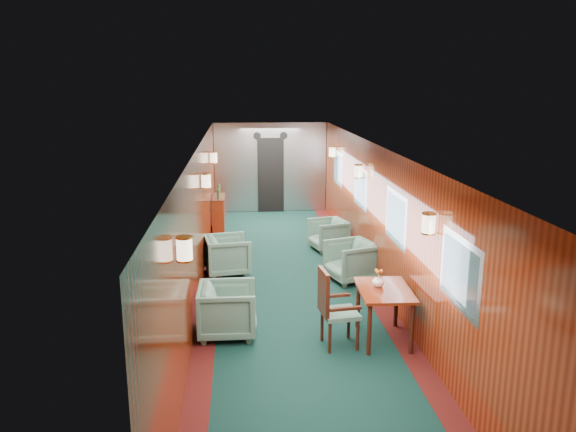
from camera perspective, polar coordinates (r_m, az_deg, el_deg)
The scene contains 12 objects.
room at distance 9.21m, azimuth 0.28°, elevation 2.19°, with size 12.00×12.10×2.40m.
bulkhead at distance 15.09m, azimuth -1.79°, elevation 4.91°, with size 2.98×0.17×2.39m.
windows_right at distance 9.73m, azimuth 8.90°, elevation 1.54°, with size 0.02×8.60×0.80m.
wall_sconces at distance 9.73m, azimuth -0.03°, elevation 3.74°, with size 2.97×7.97×0.25m.
dining_table at distance 7.72m, azimuth 9.75°, elevation -8.13°, with size 0.73×1.01×0.74m.
side_chair at distance 7.48m, azimuth 4.55°, elevation -9.02°, with size 0.53×0.56×1.08m.
credenza at distance 13.28m, azimuth -7.06°, elevation 0.28°, with size 0.29×0.92×1.10m.
flower_vase at distance 7.72m, azimuth 9.14°, elevation -6.51°, with size 0.16×0.16×0.17m, color white.
armchair_left_near at distance 7.91m, azimuth -6.15°, elevation -9.48°, with size 0.78×0.80×0.73m, color #1F4A40.
armchair_left_far at distance 10.32m, azimuth -6.14°, elevation -3.96°, with size 0.76×0.78×0.71m, color #1F4A40.
armchair_right_near at distance 10.00m, azimuth 6.41°, elevation -4.55°, with size 0.76×0.78×0.71m, color #1F4A40.
armchair_right_far at distance 11.77m, azimuth 4.09°, elevation -1.89°, with size 0.69×0.71×0.65m, color #1F4A40.
Camera 1 is at (-0.83, -8.99, 3.44)m, focal length 35.00 mm.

